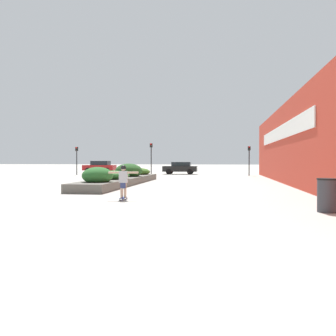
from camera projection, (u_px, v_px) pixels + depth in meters
ground_plane at (127, 236)px, 7.95m from camera, size 300.00×300.00×0.00m
building_wall_right at (295, 142)px, 23.50m from camera, size 0.67×39.62×5.55m
planter_box at (122, 177)px, 25.20m from camera, size 2.12×14.83×1.40m
skateboard at (123, 198)px, 15.34m from camera, size 0.25×0.78×0.09m
skateboarder at (123, 178)px, 15.32m from camera, size 1.25×0.23×1.34m
trash_bin at (327, 195)px, 11.61m from camera, size 0.62×0.62×1.06m
car_leftmost at (100, 167)px, 48.88m from camera, size 4.12×1.94×1.58m
car_center_left at (180, 168)px, 44.47m from camera, size 4.01×1.97×1.45m
car_center_right at (329, 167)px, 45.33m from camera, size 4.63×2.02×1.52m
traffic_light_left at (151, 154)px, 41.44m from camera, size 0.28×0.30×3.53m
traffic_light_right at (249, 155)px, 40.00m from camera, size 0.28×0.30×3.15m
traffic_light_far_left at (77, 156)px, 42.62m from camera, size 0.28×0.30×3.17m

